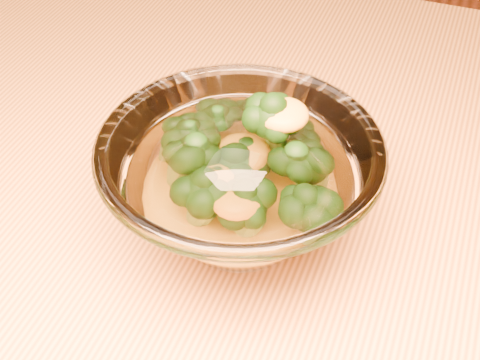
# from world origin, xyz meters

# --- Properties ---
(table) EXTENTS (1.20, 0.80, 0.75)m
(table) POSITION_xyz_m (0.00, 0.00, 0.65)
(table) COLOR gold
(table) RESTS_ON ground
(glass_bowl) EXTENTS (0.21, 0.21, 0.09)m
(glass_bowl) POSITION_xyz_m (0.06, -0.02, 0.80)
(glass_bowl) COLOR white
(glass_bowl) RESTS_ON table
(cheese_sauce) EXTENTS (0.10, 0.10, 0.03)m
(cheese_sauce) POSITION_xyz_m (0.06, -0.02, 0.78)
(cheese_sauce) COLOR orange
(cheese_sauce) RESTS_ON glass_bowl
(broccoli_heap) EXTENTS (0.14, 0.13, 0.08)m
(broccoli_heap) POSITION_xyz_m (0.06, -0.02, 0.81)
(broccoli_heap) COLOR black
(broccoli_heap) RESTS_ON cheese_sauce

